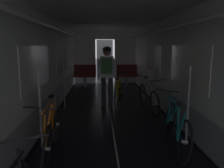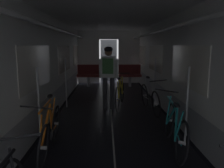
{
  "view_description": "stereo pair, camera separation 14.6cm",
  "coord_description": "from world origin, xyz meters",
  "px_view_note": "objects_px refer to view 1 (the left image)",
  "views": [
    {
      "loc": [
        -0.27,
        -1.62,
        1.74
      ],
      "look_at": [
        0.0,
        3.18,
        0.93
      ],
      "focal_mm": 36.07,
      "sensor_mm": 36.0,
      "label": 1
    },
    {
      "loc": [
        -0.12,
        -1.63,
        1.74
      ],
      "look_at": [
        0.0,
        3.18,
        0.93
      ],
      "focal_mm": 36.07,
      "sensor_mm": 36.0,
      "label": 2
    }
  ],
  "objects_px": {
    "bicycle_teal": "(176,127)",
    "bicycle_silver": "(149,97)",
    "person_cyclist_aisle": "(107,71)",
    "bicycle_yellow_in_aisle": "(118,94)",
    "bicycle_orange": "(52,132)",
    "bench_seat_far_left": "(85,74)",
    "bench_seat_far_right": "(126,73)"
  },
  "relations": [
    {
      "from": "bench_seat_far_right",
      "to": "bicycle_orange",
      "type": "relative_size",
      "value": 0.58
    },
    {
      "from": "bench_seat_far_left",
      "to": "bench_seat_far_right",
      "type": "height_order",
      "value": "same"
    },
    {
      "from": "bench_seat_far_right",
      "to": "bicycle_teal",
      "type": "xyz_separation_m",
      "value": [
        0.14,
        -6.1,
        -0.19
      ]
    },
    {
      "from": "bench_seat_far_left",
      "to": "bicycle_teal",
      "type": "bearing_deg",
      "value": -72.38
    },
    {
      "from": "bench_seat_far_left",
      "to": "bicycle_orange",
      "type": "xyz_separation_m",
      "value": [
        -0.14,
        -6.21,
        -0.19
      ]
    },
    {
      "from": "bench_seat_far_left",
      "to": "bicycle_teal",
      "type": "distance_m",
      "value": 6.4
    },
    {
      "from": "bench_seat_far_left",
      "to": "bicycle_yellow_in_aisle",
      "type": "height_order",
      "value": "bench_seat_far_left"
    },
    {
      "from": "bicycle_silver",
      "to": "bicycle_teal",
      "type": "bearing_deg",
      "value": -90.13
    },
    {
      "from": "bicycle_orange",
      "to": "bench_seat_far_right",
      "type": "bearing_deg",
      "value": 72.65
    },
    {
      "from": "bicycle_teal",
      "to": "bicycle_yellow_in_aisle",
      "type": "height_order",
      "value": "bicycle_teal"
    },
    {
      "from": "bicycle_orange",
      "to": "person_cyclist_aisle",
      "type": "bearing_deg",
      "value": 69.3
    },
    {
      "from": "bench_seat_far_left",
      "to": "bicycle_yellow_in_aisle",
      "type": "bearing_deg",
      "value": -70.79
    },
    {
      "from": "bicycle_yellow_in_aisle",
      "to": "bicycle_teal",
      "type": "bearing_deg",
      "value": -74.38
    },
    {
      "from": "person_cyclist_aisle",
      "to": "bicycle_yellow_in_aisle",
      "type": "relative_size",
      "value": 1.04
    },
    {
      "from": "bicycle_silver",
      "to": "bicycle_yellow_in_aisle",
      "type": "relative_size",
      "value": 1.01
    },
    {
      "from": "bench_seat_far_right",
      "to": "bicycle_teal",
      "type": "relative_size",
      "value": 0.58
    },
    {
      "from": "bicycle_teal",
      "to": "bicycle_yellow_in_aisle",
      "type": "relative_size",
      "value": 1.01
    },
    {
      "from": "bicycle_teal",
      "to": "bicycle_silver",
      "type": "relative_size",
      "value": 1.0
    },
    {
      "from": "bicycle_silver",
      "to": "bicycle_orange",
      "type": "bearing_deg",
      "value": -131.82
    },
    {
      "from": "bicycle_yellow_in_aisle",
      "to": "bicycle_silver",
      "type": "bearing_deg",
      "value": -34.04
    },
    {
      "from": "bench_seat_far_right",
      "to": "bicycle_silver",
      "type": "bearing_deg",
      "value": -87.91
    },
    {
      "from": "bicycle_orange",
      "to": "bicycle_yellow_in_aisle",
      "type": "bearing_deg",
      "value": 65.3
    },
    {
      "from": "bench_seat_far_right",
      "to": "bicycle_silver",
      "type": "distance_m",
      "value": 3.89
    },
    {
      "from": "person_cyclist_aisle",
      "to": "bicycle_orange",
      "type": "bearing_deg",
      "value": -110.7
    },
    {
      "from": "bicycle_orange",
      "to": "person_cyclist_aisle",
      "type": "xyz_separation_m",
      "value": [
        0.98,
        2.58,
        0.69
      ]
    },
    {
      "from": "bicycle_yellow_in_aisle",
      "to": "bench_seat_far_left",
      "type": "bearing_deg",
      "value": 109.21
    },
    {
      "from": "bench_seat_far_left",
      "to": "bicycle_silver",
      "type": "xyz_separation_m",
      "value": [
        1.94,
        -3.88,
        -0.18
      ]
    },
    {
      "from": "bicycle_silver",
      "to": "person_cyclist_aisle",
      "type": "relative_size",
      "value": 0.98
    },
    {
      "from": "bicycle_orange",
      "to": "person_cyclist_aisle",
      "type": "height_order",
      "value": "person_cyclist_aisle"
    },
    {
      "from": "bicycle_orange",
      "to": "bicycle_yellow_in_aisle",
      "type": "height_order",
      "value": "bicycle_orange"
    },
    {
      "from": "bicycle_teal",
      "to": "bicycle_silver",
      "type": "height_order",
      "value": "bicycle_teal"
    },
    {
      "from": "bicycle_teal",
      "to": "person_cyclist_aisle",
      "type": "relative_size",
      "value": 0.98
    }
  ]
}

